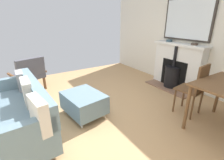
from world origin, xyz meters
TOP-DOWN VIEW (x-y plane):
  - ground_plane at (0.00, 0.00)m, footprint 5.40×5.22m
  - wall_left at (-2.70, 0.00)m, footprint 0.12×5.22m
  - fireplace at (-2.47, 0.01)m, footprint 0.59×1.31m
  - mirror_over_mantel at (-2.61, 0.01)m, footprint 0.04×1.18m
  - mantel_bowl_near at (-2.52, -0.34)m, footprint 0.14×0.14m
  - mantel_bowl_far at (-2.52, 0.33)m, footprint 0.14×0.14m
  - sofa at (0.99, -0.05)m, footprint 1.00×1.77m
  - ottoman at (-0.05, -0.01)m, footprint 0.66×0.80m
  - armchair_accent at (0.59, -1.62)m, footprint 0.81×0.74m
  - dining_chair_near_fireplace at (-1.64, 1.00)m, footprint 0.45×0.45m

SIDE VIEW (x-z plane):
  - ground_plane at x=0.00m, z-range -0.01..0.00m
  - ottoman at x=-0.05m, z-range 0.04..0.45m
  - sofa at x=0.99m, z-range -0.06..0.75m
  - armchair_accent at x=0.59m, z-range 0.03..0.84m
  - fireplace at x=-2.47m, z-range -0.05..1.02m
  - dining_chair_near_fireplace at x=-1.64m, z-range 0.08..1.01m
  - mantel_bowl_far at x=-2.52m, z-range 1.08..1.12m
  - mantel_bowl_near at x=-2.52m, z-range 1.08..1.13m
  - wall_left at x=-2.70m, z-range 0.00..2.84m
  - mirror_over_mantel at x=-2.61m, z-range 1.13..2.05m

